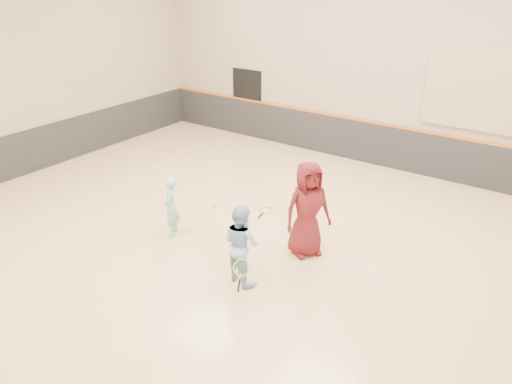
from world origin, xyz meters
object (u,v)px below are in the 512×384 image
Objects in this scene: girl at (171,207)px; young_man at (308,209)px; spare_racket at (266,210)px; instructor at (241,244)px.

young_man reaches higher than girl.
young_man is 2.22m from spare_racket.
spare_racket is at bearing -50.27° from instructor.
instructor reaches higher than spare_racket.
spare_racket is (-1.70, 1.08, -0.95)m from young_man.
young_man is 2.59× the size of spare_racket.
girl is 0.68× the size of young_man.
young_man is at bearing -32.45° from spare_racket.
instructor is 2.03× the size of spare_racket.
instructor is 0.78× the size of young_man.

